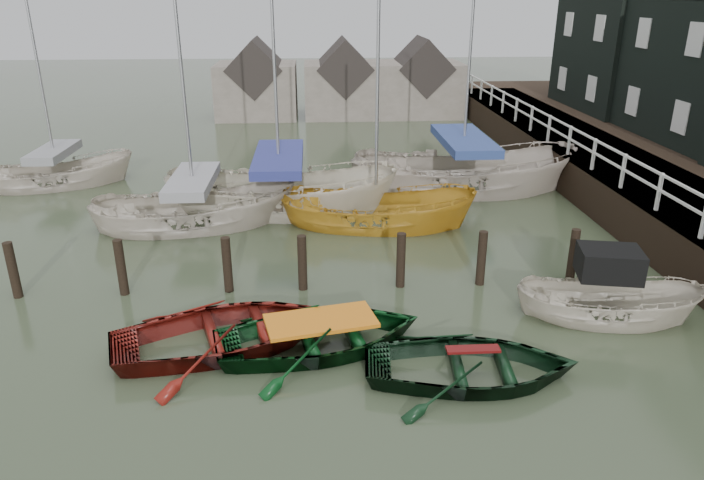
{
  "coord_description": "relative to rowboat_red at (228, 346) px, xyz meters",
  "views": [
    {
      "loc": [
        -0.88,
        -10.91,
        6.81
      ],
      "look_at": [
        -0.02,
        2.66,
        1.4
      ],
      "focal_mm": 32.0,
      "sensor_mm": 36.0,
      "label": 1
    }
  ],
  "objects": [
    {
      "name": "ground",
      "position": [
        2.72,
        -0.43,
        0.0
      ],
      "size": [
        120.0,
        120.0,
        0.0
      ],
      "primitive_type": "plane",
      "color": "#333C26",
      "rests_on": "ground"
    },
    {
      "name": "pier",
      "position": [
        12.2,
        9.57,
        0.71
      ],
      "size": [
        3.04,
        32.0,
        2.7
      ],
      "color": "black",
      "rests_on": "ground"
    },
    {
      "name": "mooring_pilings",
      "position": [
        1.61,
        2.57,
        0.5
      ],
      "size": [
        13.72,
        0.22,
        1.8
      ],
      "color": "black",
      "rests_on": "ground"
    },
    {
      "name": "far_sheds",
      "position": [
        3.56,
        25.57,
        1.86
      ],
      "size": [
        14.0,
        4.08,
        4.39
      ],
      "color": "#665B51",
      "rests_on": "ground"
    },
    {
      "name": "rowboat_red",
      "position": [
        0.0,
        0.0,
        0.0
      ],
      "size": [
        5.29,
        4.44,
        0.94
      ],
      "primitive_type": "imported",
      "rotation": [
        0.0,
        0.0,
        1.87
      ],
      "color": "#62130E",
      "rests_on": "ground"
    },
    {
      "name": "rowboat_green",
      "position": [
        1.92,
        -0.19,
        0.0
      ],
      "size": [
        4.79,
        3.86,
        0.88
      ],
      "primitive_type": "imported",
      "rotation": [
        0.0,
        0.0,
        1.78
      ],
      "color": "black",
      "rests_on": "ground"
    },
    {
      "name": "rowboat_dkgreen",
      "position": [
        4.72,
        -1.46,
        0.0
      ],
      "size": [
        4.22,
        3.17,
        0.83
      ],
      "primitive_type": "imported",
      "rotation": [
        0.0,
        0.0,
        1.49
      ],
      "color": "black",
      "rests_on": "ground"
    },
    {
      "name": "motorboat",
      "position": [
        8.26,
        0.62,
        0.11
      ],
      "size": [
        4.18,
        2.26,
        2.37
      ],
      "rotation": [
        0.0,
        0.0,
        1.37
      ],
      "color": "beige",
      "rests_on": "ground"
    },
    {
      "name": "sailboat_a",
      "position": [
        -1.84,
        7.28,
        0.07
      ],
      "size": [
        6.51,
        3.29,
        11.75
      ],
      "rotation": [
        0.0,
        0.0,
        1.73
      ],
      "color": "beige",
      "rests_on": "ground"
    },
    {
      "name": "sailboat_b",
      "position": [
        0.73,
        8.59,
        0.06
      ],
      "size": [
        8.04,
        3.9,
        11.45
      ],
      "rotation": [
        0.0,
        0.0,
        1.44
      ],
      "color": "beige",
      "rests_on": "ground"
    },
    {
      "name": "sailboat_c",
      "position": [
        3.75,
        6.99,
        0.01
      ],
      "size": [
        6.44,
        3.35,
        10.3
      ],
      "rotation": [
        0.0,
        0.0,
        1.39
      ],
      "color": "#BF8A23",
      "rests_on": "ground"
    },
    {
      "name": "sailboat_d",
      "position": [
        7.25,
        10.47,
        0.06
      ],
      "size": [
        8.33,
        3.63,
        12.49
      ],
      "rotation": [
        0.0,
        0.0,
        1.5
      ],
      "color": "#BEB1A3",
      "rests_on": "ground"
    },
    {
      "name": "sailboat_e",
      "position": [
        -7.72,
        11.99,
        0.07
      ],
      "size": [
        5.83,
        3.56,
        10.14
      ],
      "rotation": [
        0.0,
        0.0,
        1.87
      ],
      "color": "beige",
      "rests_on": "ground"
    }
  ]
}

